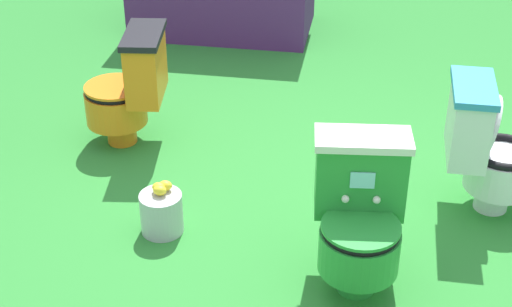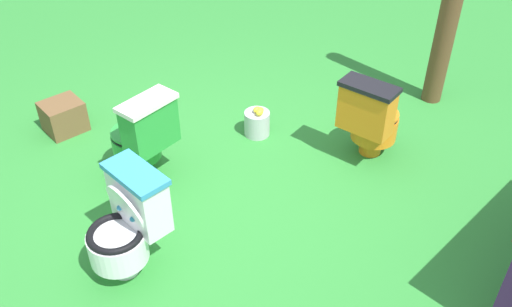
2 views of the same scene
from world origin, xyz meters
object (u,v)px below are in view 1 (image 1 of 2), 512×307
Objects in this scene: toilet_green at (360,215)px; toilet_orange at (129,88)px; toilet_white at (486,147)px; lemon_bucket at (162,212)px.

toilet_green is 1.79m from toilet_orange.
toilet_orange is at bearing -43.34° from toilet_green.
toilet_green is at bearing -134.43° from toilet_orange.
toilet_green is at bearing -40.95° from toilet_white.
toilet_orange is 0.99m from lemon_bucket.
toilet_orange is (-2.05, 0.32, -0.00)m from toilet_white.
toilet_white is 2.63× the size of lemon_bucket.
toilet_green is 1.00× the size of toilet_orange.
toilet_white is at bearing -107.47° from toilet_orange.
toilet_white is at bearing 18.08° from lemon_bucket.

